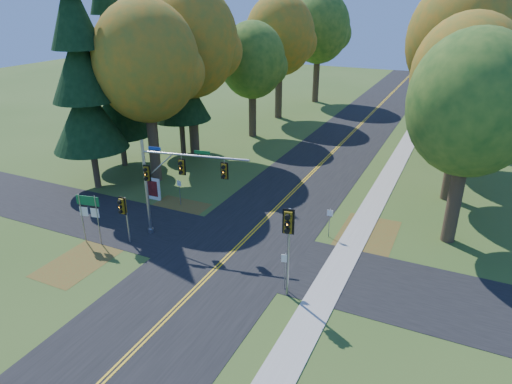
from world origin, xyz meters
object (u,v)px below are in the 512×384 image
at_px(traffic_mast, 170,177).
at_px(east_signal_pole, 288,232).
at_px(info_kiosk, 153,189).
at_px(route_sign_cluster, 89,209).

distance_m(traffic_mast, east_signal_pole, 9.35).
distance_m(east_signal_pole, info_kiosk, 15.57).
bearing_deg(traffic_mast, info_kiosk, 128.32).
distance_m(traffic_mast, route_sign_cluster, 5.24).
bearing_deg(route_sign_cluster, east_signal_pole, -10.45).
bearing_deg(info_kiosk, traffic_mast, -42.30).
relative_size(traffic_mast, east_signal_pole, 1.35).
height_order(east_signal_pole, info_kiosk, east_signal_pole).
xyz_separation_m(traffic_mast, east_signal_pole, (8.85, -2.99, -0.21)).
bearing_deg(traffic_mast, route_sign_cluster, -154.73).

